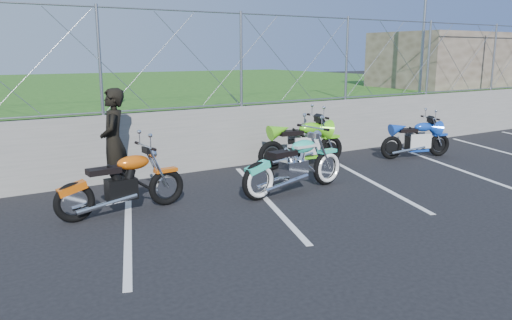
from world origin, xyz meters
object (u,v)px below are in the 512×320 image
naked_orange (124,185)px  sportbike_green (303,145)px  sportbike_blue (417,140)px  person_standing (114,142)px  cruiser_turquoise (296,167)px

naked_orange → sportbike_green: (4.31, 1.12, 0.03)m
sportbike_blue → person_standing: bearing=-169.3°
naked_orange → sportbike_blue: naked_orange is taller
cruiser_turquoise → naked_orange: bearing=165.6°
sportbike_green → person_standing: 4.13m
cruiser_turquoise → sportbike_blue: bearing=5.8°
cruiser_turquoise → naked_orange: 3.00m
cruiser_turquoise → person_standing: 3.21m
cruiser_turquoise → sportbike_green: 2.05m
sportbike_blue → person_standing: size_ratio=0.96×
sportbike_blue → naked_orange: bearing=-160.2°
naked_orange → sportbike_blue: bearing=0.3°
sportbike_green → sportbike_blue: bearing=-7.6°
cruiser_turquoise → sportbike_green: bearing=43.1°
naked_orange → sportbike_green: 4.45m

